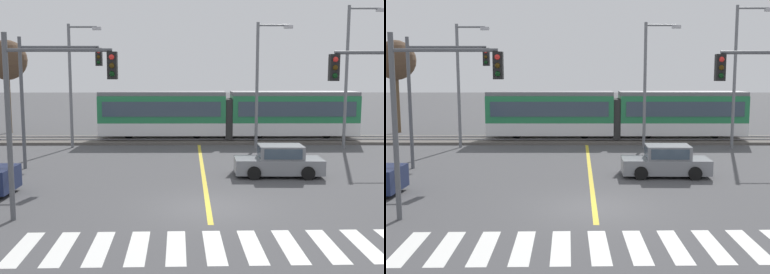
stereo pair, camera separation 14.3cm
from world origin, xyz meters
TOP-DOWN VIEW (x-y plane):
  - ground_plane at (0.00, 0.00)m, footprint 200.00×200.00m
  - track_bed at (0.00, 17.41)m, footprint 120.00×4.00m
  - rail_near at (0.00, 16.69)m, footprint 120.00×0.08m
  - rail_far at (0.00, 18.13)m, footprint 120.00×0.08m
  - light_rail_tram at (2.14, 17.40)m, footprint 18.50×2.64m
  - crosswalk_stripe_0 at (-5.50, -4.14)m, footprint 0.62×2.81m
  - crosswalk_stripe_1 at (-4.40, -4.12)m, footprint 0.62×2.81m
  - crosswalk_stripe_2 at (-3.30, -4.10)m, footprint 0.62×2.81m
  - crosswalk_stripe_3 at (-2.20, -4.07)m, footprint 0.62×2.81m
  - crosswalk_stripe_4 at (-1.10, -4.05)m, footprint 0.62×2.81m
  - crosswalk_stripe_5 at (0.00, -4.03)m, footprint 0.62×2.81m
  - crosswalk_stripe_6 at (1.10, -4.01)m, footprint 0.62×2.81m
  - crosswalk_stripe_7 at (2.20, -3.98)m, footprint 0.62×2.81m
  - crosswalk_stripe_8 at (3.30, -3.96)m, footprint 0.62×2.81m
  - crosswalk_stripe_9 at (4.40, -3.94)m, footprint 0.62×2.81m
  - lane_centre_line at (0.00, 6.69)m, footprint 0.20×17.44m
  - sedan_crossing at (3.64, 5.49)m, footprint 4.24×1.99m
  - traffic_light_near_left at (-5.51, -1.42)m, footprint 3.75×0.38m
  - traffic_light_mid_left at (-7.92, 7.39)m, footprint 4.25×0.38m
  - street_lamp_west at (-8.27, 14.44)m, footprint 2.22×0.28m
  - street_lamp_centre at (3.98, 14.10)m, footprint 2.33×0.28m
  - street_lamp_east at (9.74, 13.93)m, footprint 2.40×0.28m
  - bare_tree_far_west at (-15.53, 22.39)m, footprint 3.25×3.25m

SIDE VIEW (x-z plane):
  - ground_plane at x=0.00m, z-range 0.00..0.00m
  - lane_centre_line at x=0.00m, z-range 0.00..0.01m
  - crosswalk_stripe_0 at x=-5.50m, z-range 0.00..0.01m
  - crosswalk_stripe_1 at x=-4.40m, z-range 0.00..0.01m
  - crosswalk_stripe_2 at x=-3.30m, z-range 0.00..0.01m
  - crosswalk_stripe_3 at x=-2.20m, z-range 0.00..0.01m
  - crosswalk_stripe_4 at x=-1.10m, z-range 0.00..0.01m
  - crosswalk_stripe_5 at x=0.00m, z-range 0.00..0.01m
  - crosswalk_stripe_6 at x=1.10m, z-range 0.00..0.01m
  - crosswalk_stripe_7 at x=2.20m, z-range 0.00..0.01m
  - crosswalk_stripe_8 at x=3.30m, z-range 0.00..0.01m
  - crosswalk_stripe_9 at x=4.40m, z-range 0.00..0.01m
  - track_bed at x=0.00m, z-range 0.00..0.18m
  - rail_near at x=0.00m, z-range 0.18..0.28m
  - rail_far at x=0.00m, z-range 0.18..0.28m
  - sedan_crossing at x=3.64m, z-range -0.06..1.46m
  - light_rail_tram at x=2.14m, z-range 0.33..3.76m
  - traffic_light_near_left at x=-5.51m, z-range 0.95..7.25m
  - traffic_light_mid_left at x=-7.92m, z-range 1.06..7.85m
  - street_lamp_west at x=-8.27m, z-range 0.57..8.68m
  - street_lamp_centre at x=3.98m, z-range 0.59..8.77m
  - street_lamp_east at x=9.74m, z-range 0.61..9.84m
  - bare_tree_far_west at x=-15.53m, z-range 2.12..9.72m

